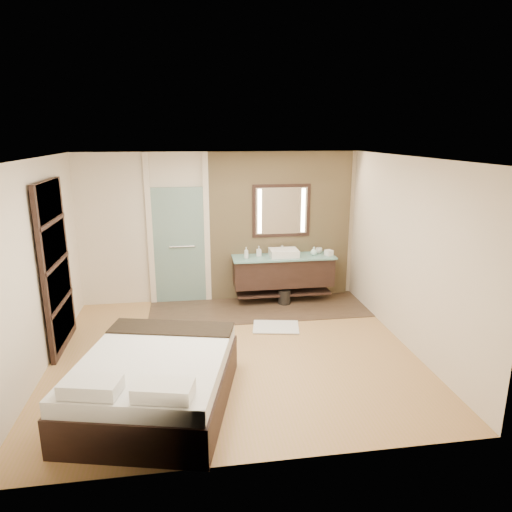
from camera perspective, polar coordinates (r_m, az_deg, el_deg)
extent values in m
plane|color=#A88146|center=(6.60, -2.72, -12.00)|extent=(5.00, 5.00, 0.00)
cube|color=#39281F|center=(8.11, 0.34, -6.59)|extent=(3.80, 1.30, 0.01)
cube|color=tan|center=(8.39, 3.09, 3.71)|extent=(2.60, 0.08, 2.70)
cube|color=black|center=(8.31, 3.42, -1.96)|extent=(1.80, 0.50, 0.50)
cube|color=black|center=(8.43, 3.37, -4.50)|extent=(1.71, 0.45, 0.04)
cube|color=#84CAC2|center=(8.21, 3.47, -0.14)|extent=(1.85, 0.55, 0.03)
cube|color=white|center=(8.19, 3.48, 0.40)|extent=(0.50, 0.38, 0.13)
cylinder|color=silver|center=(8.37, 3.22, 0.86)|extent=(0.03, 0.03, 0.18)
cylinder|color=silver|center=(8.31, 3.28, 1.33)|extent=(0.02, 0.10, 0.02)
cube|color=black|center=(8.29, 3.19, 5.67)|extent=(1.06, 0.03, 0.96)
cube|color=white|center=(8.28, 3.21, 5.66)|extent=(0.94, 0.01, 0.84)
cube|color=#FFEFBF|center=(8.20, 0.47, 5.59)|extent=(0.07, 0.01, 0.80)
cube|color=#FFEFBF|center=(8.36, 5.91, 5.70)|extent=(0.07, 0.01, 0.80)
cube|color=#A6D2C8|center=(8.28, -9.57, 1.24)|extent=(0.90, 0.05, 2.10)
cylinder|color=silver|center=(8.23, -9.22, 1.17)|extent=(0.45, 0.03, 0.03)
cube|color=beige|center=(8.25, -13.13, 3.14)|extent=(0.10, 0.08, 2.70)
cube|color=beige|center=(8.23, -6.17, 3.42)|extent=(0.10, 0.08, 2.70)
cube|color=black|center=(6.95, -23.76, -1.26)|extent=(0.06, 1.20, 2.40)
cube|color=#EEE4C8|center=(7.20, -22.90, -7.62)|extent=(0.02, 1.06, 0.52)
cube|color=#EEE4C8|center=(7.01, -23.39, -3.17)|extent=(0.02, 1.06, 0.52)
cube|color=#EEE4C8|center=(6.86, -23.90, 1.50)|extent=(0.02, 1.06, 0.52)
cube|color=#EEE4C8|center=(6.76, -24.43, 6.34)|extent=(0.02, 1.06, 0.52)
cube|color=black|center=(5.48, -12.44, -15.84)|extent=(2.02, 2.31, 0.44)
cube|color=white|center=(5.33, -12.63, -12.98)|extent=(1.96, 2.25, 0.18)
cube|color=black|center=(5.93, -10.52, -8.89)|extent=(1.61, 0.80, 0.04)
cube|color=white|center=(4.72, -19.92, -15.13)|extent=(0.60, 0.42, 0.14)
cube|color=white|center=(4.49, -11.49, -16.14)|extent=(0.60, 0.42, 0.14)
cube|color=silver|center=(7.36, 2.50, -8.85)|extent=(0.80, 0.62, 0.02)
cylinder|color=black|center=(8.30, 3.57, -5.14)|extent=(0.29, 0.29, 0.27)
cube|color=silver|center=(8.34, 9.09, 0.40)|extent=(0.16, 0.16, 0.10)
imported|color=silver|center=(8.03, -1.22, 0.40)|extent=(0.10, 0.10, 0.20)
imported|color=#B2B2B2|center=(8.19, 0.36, 0.62)|extent=(0.08, 0.09, 0.18)
imported|color=silver|center=(8.32, 7.25, 0.62)|extent=(0.14, 0.14, 0.16)
imported|color=silver|center=(8.49, 7.87, 0.70)|extent=(0.16, 0.16, 0.10)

